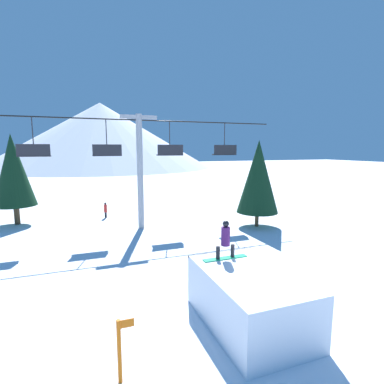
{
  "coord_description": "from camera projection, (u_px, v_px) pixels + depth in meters",
  "views": [
    {
      "loc": [
        -6.18,
        -7.24,
        5.45
      ],
      "look_at": [
        -1.47,
        5.31,
        3.49
      ],
      "focal_mm": 28.0,
      "sensor_mm": 36.0,
      "label": 1
    }
  ],
  "objects": [
    {
      "name": "pine_tree_far",
      "position": [
        13.0,
        170.0,
        21.15
      ],
      "size": [
        2.83,
        2.83,
        6.49
      ],
      "color": "#4C3823",
      "rests_on": "ground_plane"
    },
    {
      "name": "pine_tree_near",
      "position": [
        258.0,
        177.0,
        20.65
      ],
      "size": [
        2.86,
        2.86,
        6.03
      ],
      "color": "#4C3823",
      "rests_on": "ground_plane"
    },
    {
      "name": "ground_plane",
      "position": [
        293.0,
        319.0,
        9.64
      ],
      "size": [
        220.0,
        220.0,
        0.0
      ],
      "primitive_type": "plane",
      "color": "white"
    },
    {
      "name": "snowboarder",
      "position": [
        226.0,
        240.0,
        10.2
      ],
      "size": [
        1.6,
        0.3,
        1.34
      ],
      "color": "#1E9E6B",
      "rests_on": "snow_ramp"
    },
    {
      "name": "chairlift",
      "position": [
        140.0,
        160.0,
        19.95
      ],
      "size": [
        19.7,
        0.44,
        7.69
      ],
      "color": "#9E9EA3",
      "rests_on": "ground_plane"
    },
    {
      "name": "mountain_ridge",
      "position": [
        101.0,
        135.0,
        86.14
      ],
      "size": [
        62.55,
        62.55,
        18.32
      ],
      "color": "silver",
      "rests_on": "ground_plane"
    },
    {
      "name": "trail_marker",
      "position": [
        120.0,
        349.0,
        6.92
      ],
      "size": [
        0.41,
        0.1,
        1.57
      ],
      "color": "orange",
      "rests_on": "ground_plane"
    },
    {
      "name": "distant_skier",
      "position": [
        106.0,
        209.0,
        23.68
      ],
      "size": [
        0.24,
        0.24,
        1.23
      ],
      "color": "black",
      "rests_on": "ground_plane"
    },
    {
      "name": "snow_ramp",
      "position": [
        249.0,
        298.0,
        9.27
      ],
      "size": [
        2.55,
        4.07,
        1.69
      ],
      "color": "white",
      "rests_on": "ground_plane"
    }
  ]
}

